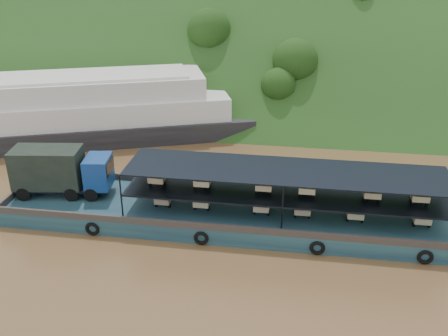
# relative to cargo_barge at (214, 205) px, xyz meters

# --- Properties ---
(ground) EXTENTS (160.00, 160.00, 0.00)m
(ground) POSITION_rel_cargo_barge_xyz_m (2.39, -0.38, -1.26)
(ground) COLOR brown
(ground) RESTS_ON ground
(hillside) EXTENTS (140.00, 39.60, 39.60)m
(hillside) POSITION_rel_cargo_barge_xyz_m (2.39, 35.62, -1.26)
(hillside) COLOR #1B3613
(hillside) RESTS_ON ground
(cargo_barge) EXTENTS (35.03, 7.18, 5.01)m
(cargo_barge) POSITION_rel_cargo_barge_xyz_m (0.00, 0.00, 0.00)
(cargo_barge) COLOR #122941
(cargo_barge) RESTS_ON ground
(passenger_ferry) EXTENTS (34.94, 19.71, 6.90)m
(passenger_ferry) POSITION_rel_cargo_barge_xyz_m (-15.95, 15.51, 1.73)
(passenger_ferry) COLOR black
(passenger_ferry) RESTS_ON ground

